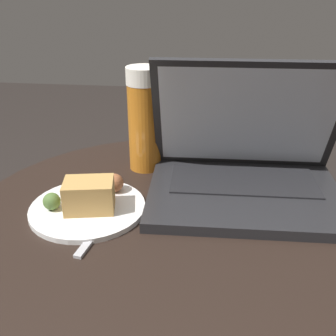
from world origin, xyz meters
TOP-DOWN VIEW (x-y plane):
  - table at (0.00, 0.00)m, footprint 0.69×0.69m
  - laptop at (0.13, 0.09)m, footprint 0.34×0.25m
  - beer_glass at (-0.06, 0.18)m, footprint 0.07×0.07m
  - snack_plate at (-0.13, 0.00)m, footprint 0.19×0.19m
  - fork at (-0.09, -0.02)m, footprint 0.05×0.19m

SIDE VIEW (x-z plane):
  - table at x=0.00m, z-range 0.11..0.66m
  - fork at x=-0.09m, z-range 0.55..0.56m
  - snack_plate at x=-0.13m, z-range 0.54..0.60m
  - laptop at x=0.13m, z-range 0.48..0.72m
  - beer_glass at x=-0.06m, z-range 0.55..0.76m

